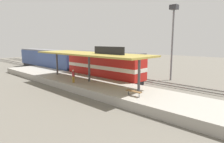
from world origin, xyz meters
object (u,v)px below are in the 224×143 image
platform_bench (134,91)px  locomotive (103,66)px  passenger_carriage_single (47,59)px  freight_car (93,63)px  person_waiting (73,75)px  light_mast (173,27)px

platform_bench → locomotive: locomotive is taller
locomotive → passenger_carriage_single: bearing=90.0°
locomotive → freight_car: (4.60, 7.59, -0.44)m
locomotive → passenger_carriage_single: (0.00, 18.00, -0.10)m
platform_bench → passenger_carriage_single: passenger_carriage_single is taller
locomotive → passenger_carriage_single: 18.00m
locomotive → person_waiting: 6.62m
platform_bench → locomotive: 12.12m
platform_bench → locomotive: (6.00, 10.47, 1.07)m
passenger_carriage_single → light_mast: size_ratio=1.71×
light_mast → freight_car: bearing=101.9°
locomotive → light_mast: (7.80, -7.56, 5.99)m
platform_bench → freight_car: size_ratio=0.14×
person_waiting → platform_bench: bearing=-87.0°
platform_bench → light_mast: 15.77m
passenger_carriage_single → person_waiting: size_ratio=11.70×
locomotive → person_waiting: locomotive is taller
passenger_carriage_single → freight_car: passenger_carriage_single is taller
locomotive → person_waiting: (-6.49, -1.16, -0.56)m
passenger_carriage_single → freight_car: bearing=-66.2°
locomotive → person_waiting: size_ratio=8.44×
locomotive → light_mast: 12.40m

